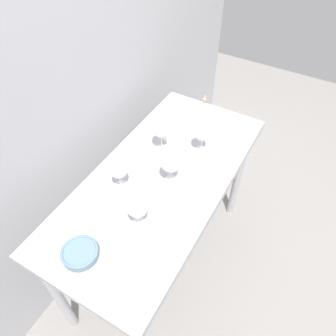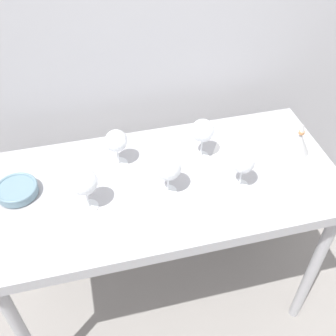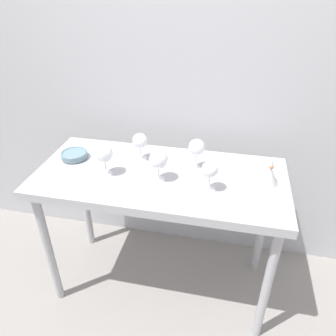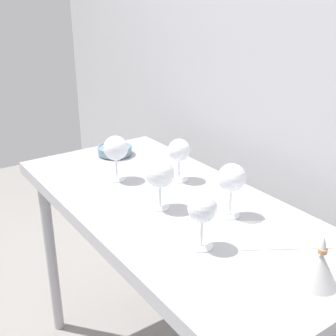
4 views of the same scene
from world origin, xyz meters
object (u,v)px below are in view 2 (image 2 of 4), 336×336
wine_glass_near_left (84,183)px  tasting_bowl (17,190)px  wine_glass_near_center (168,168)px  wine_glass_far_left (116,142)px  wine_glass_far_right (203,132)px  wine_glass_near_right (243,163)px  decanter_funnel (299,142)px  tasting_sheet_upper (237,143)px

wine_glass_near_left → tasting_bowl: bearing=153.3°
wine_glass_near_center → wine_glass_far_left: 0.25m
wine_glass_far_left → wine_glass_near_center: bearing=-51.0°
wine_glass_far_right → wine_glass_far_left: (-0.34, 0.04, -0.01)m
wine_glass_near_right → wine_glass_near_center: wine_glass_near_center is taller
decanter_funnel → wine_glass_near_right: bearing=-156.6°
tasting_sheet_upper → wine_glass_near_center: bearing=-118.4°
wine_glass_near_left → tasting_sheet_upper: (0.66, 0.21, -0.13)m
wine_glass_near_right → wine_glass_near_left: bearing=176.7°
wine_glass_near_center → decanter_funnel: wine_glass_near_center is taller
wine_glass_far_right → wine_glass_near_left: (-0.48, -0.16, -0.01)m
wine_glass_far_right → decanter_funnel: wine_glass_far_right is taller
wine_glass_near_right → tasting_bowl: (-0.83, 0.16, -0.10)m
wine_glass_near_right → tasting_bowl: wine_glass_near_right is taller
wine_glass_near_right → wine_glass_near_center: (-0.27, 0.04, 0.00)m
wine_glass_near_right → decanter_funnel: (0.31, 0.13, -0.07)m
decanter_funnel → tasting_sheet_upper: bearing=154.6°
wine_glass_near_center → tasting_sheet_upper: wine_glass_near_center is taller
wine_glass_far_right → tasting_sheet_upper: wine_glass_far_right is taller
tasting_bowl → decanter_funnel: decanter_funnel is taller
wine_glass_near_center → wine_glass_near_right: bearing=-8.0°
wine_glass_near_left → wine_glass_near_right: bearing=-3.3°
wine_glass_near_right → tasting_bowl: bearing=169.0°
wine_glass_near_left → decanter_funnel: (0.88, 0.10, -0.08)m
wine_glass_near_right → tasting_sheet_upper: bearing=70.7°
wine_glass_far_right → tasting_bowl: bearing=-177.1°
wine_glass_near_right → wine_glass_far_left: 0.49m
wine_glass_far_right → tasting_bowl: (-0.73, -0.04, -0.11)m
wine_glass_far_left → decanter_funnel: (0.74, -0.10, -0.07)m
wine_glass_near_center → tasting_sheet_upper: size_ratio=0.65×
wine_glass_far_right → wine_glass_near_center: bearing=-138.5°
tasting_bowl → wine_glass_near_right: bearing=-11.0°
wine_glass_near_right → wine_glass_far_right: (-0.09, 0.20, 0.01)m
wine_glass_far_right → wine_glass_far_left: wine_glass_far_right is taller
wine_glass_near_right → wine_glass_near_center: size_ratio=0.95×
wine_glass_near_left → tasting_bowl: wine_glass_near_left is taller
wine_glass_near_center → decanter_funnel: size_ratio=1.25×
wine_glass_near_center → decanter_funnel: bearing=9.3°
wine_glass_near_right → wine_glass_far_right: 0.22m
wine_glass_far_right → decanter_funnel: size_ratio=1.29×
tasting_bowl → decanter_funnel: 1.13m
wine_glass_near_center → wine_glass_far_left: size_ratio=1.06×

